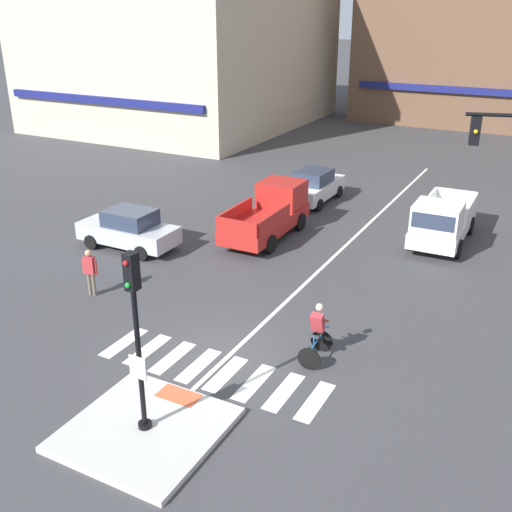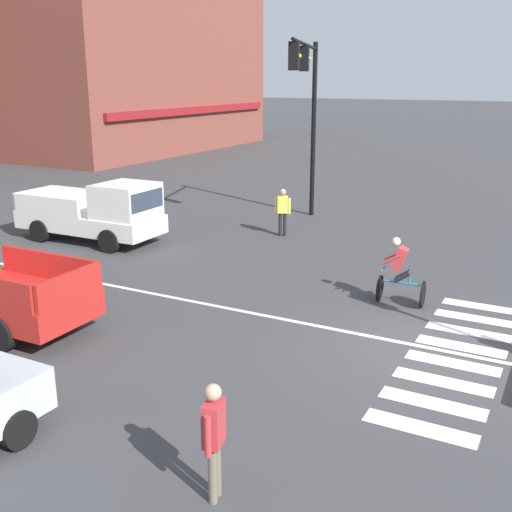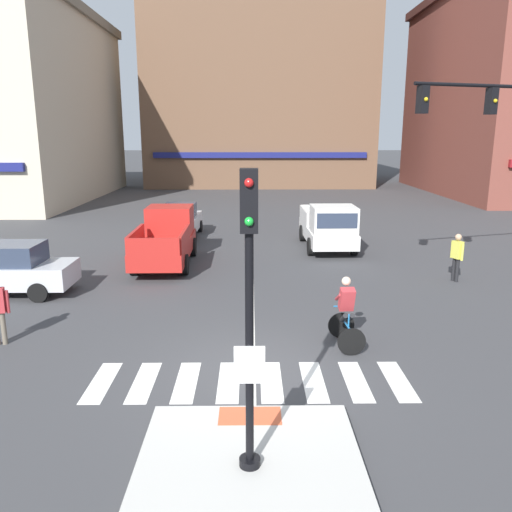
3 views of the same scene
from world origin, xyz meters
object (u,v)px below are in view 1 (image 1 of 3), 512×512
object	(u,v)px
pickup_truck_white_eastbound_far	(442,222)
cyclist	(317,332)
car_silver_cross_left	(129,229)
car_white_westbound_distant	(314,186)
pickup_truck_red_westbound_far	(270,213)
signal_pole	(136,327)
pedestrian_at_curb_left	(90,269)

from	to	relation	value
pickup_truck_white_eastbound_far	cyclist	distance (m)	10.53
pickup_truck_white_eastbound_far	car_silver_cross_left	bearing A→B (deg)	-150.39
car_white_westbound_distant	car_silver_cross_left	bearing A→B (deg)	-114.40
pickup_truck_red_westbound_far	car_white_westbound_distant	bearing A→B (deg)	91.82
car_white_westbound_distant	pickup_truck_red_westbound_far	xyz separation A→B (m)	(0.16, -5.16, 0.17)
signal_pole	car_silver_cross_left	size ratio (longest dim) A/B	1.07
pedestrian_at_curb_left	pickup_truck_white_eastbound_far	bearing A→B (deg)	47.54
car_white_westbound_distant	pickup_truck_red_westbound_far	bearing A→B (deg)	-88.18
signal_pole	car_white_westbound_distant	distance (m)	18.65
pickup_truck_white_eastbound_far	pedestrian_at_curb_left	world-z (taller)	pickup_truck_white_eastbound_far
pickup_truck_red_westbound_far	pedestrian_at_curb_left	bearing A→B (deg)	-108.62
pickup_truck_white_eastbound_far	pedestrian_at_curb_left	xyz separation A→B (m)	(-9.46, -10.34, 0.00)
cyclist	car_white_westbound_distant	bearing A→B (deg)	113.24
car_white_westbound_distant	pedestrian_at_curb_left	bearing A→B (deg)	-100.96
car_silver_cross_left	pickup_truck_red_westbound_far	size ratio (longest dim) A/B	0.80
car_white_westbound_distant	pedestrian_at_curb_left	world-z (taller)	pedestrian_at_curb_left
car_white_westbound_distant	pickup_truck_white_eastbound_far	size ratio (longest dim) A/B	0.81
pickup_truck_white_eastbound_far	cyclist	xyz separation A→B (m)	(-1.13, -10.47, -0.11)
signal_pole	car_silver_cross_left	distance (m)	11.96
signal_pole	pickup_truck_red_westbound_far	bearing A→B (deg)	104.17
car_silver_cross_left	car_white_westbound_distant	size ratio (longest dim) A/B	0.99
pickup_truck_white_eastbound_far	signal_pole	bearing A→B (deg)	-102.65
car_white_westbound_distant	pickup_truck_white_eastbound_far	distance (m)	7.49
cyclist	pedestrian_at_curb_left	distance (m)	8.34
signal_pole	car_white_westbound_distant	world-z (taller)	signal_pole
pickup_truck_red_westbound_far	pedestrian_at_curb_left	size ratio (longest dim) A/B	3.07
pickup_truck_red_westbound_far	pickup_truck_white_eastbound_far	world-z (taller)	same
pedestrian_at_curb_left	signal_pole	bearing A→B (deg)	-39.27
cyclist	car_silver_cross_left	bearing A→B (deg)	157.27
car_white_westbound_distant	cyclist	size ratio (longest dim) A/B	2.46
car_silver_cross_left	car_white_westbound_distant	distance (m)	10.15
signal_pole	pickup_truck_red_westbound_far	distance (m)	13.59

